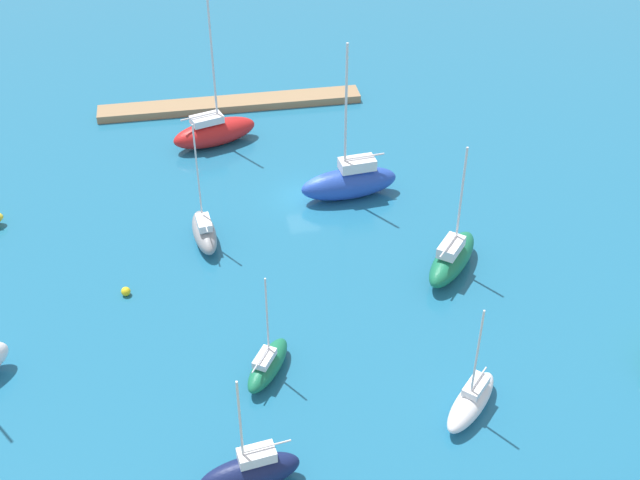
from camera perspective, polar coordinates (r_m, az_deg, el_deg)
The scene contains 10 objects.
water at distance 64.63m, azimuth -1.20°, elevation 3.01°, with size 160.00×160.00×0.00m, color #1E668C.
pier_dock at distance 78.30m, azimuth -6.32°, elevation 9.53°, with size 24.81×2.50×0.70m, color #997A56.
sailboat_green_lone_south at distance 57.14m, azimuth 9.31°, elevation -1.25°, with size 5.80×6.44×9.87m.
sailboat_navy_center_basin at distance 43.81m, azimuth -4.95°, elevation -16.02°, with size 5.59×2.48×8.00m.
sailboat_gray_lone_north at distance 59.79m, azimuth -8.18°, elevation 0.61°, with size 2.17×5.30×9.70m.
sailboat_red_far_north at distance 71.84m, azimuth -7.49°, elevation 7.62°, with size 7.96×4.69×13.23m.
sailboat_blue_mid_basin at distance 64.02m, azimuth 2.11°, elevation 4.15°, with size 8.02×3.21×13.07m.
sailboat_green_inner_mooring at distance 49.26m, azimuth -3.72°, elevation -8.77°, with size 3.75×4.80×7.34m.
sailboat_white_by_breakwater at distance 47.96m, azimuth 10.63°, elevation -11.09°, with size 4.77×4.90×7.96m.
mooring_buoy_yellow at distance 56.45m, azimuth -13.56°, elevation -3.55°, with size 0.64×0.64×0.64m, color yellow.
Camera 1 is at (8.01, 53.13, 35.92)m, focal length 45.30 mm.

